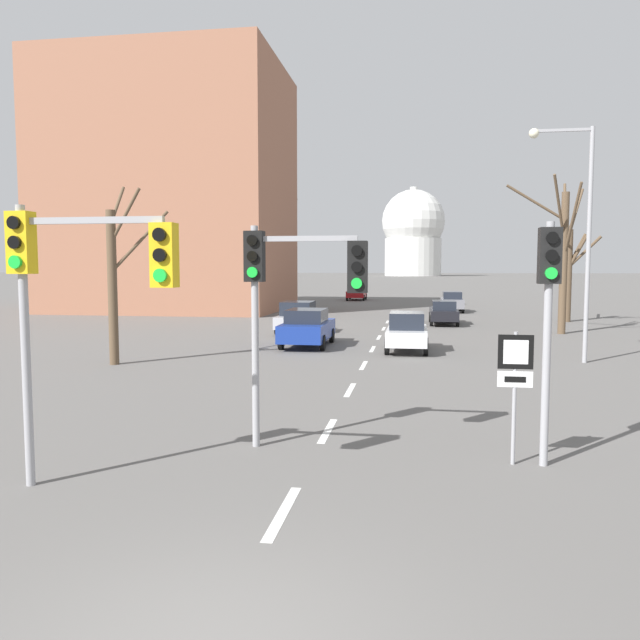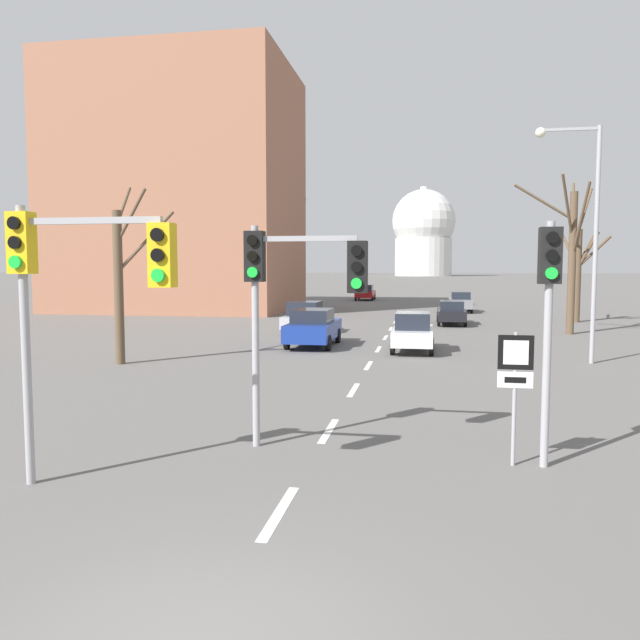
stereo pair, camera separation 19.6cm
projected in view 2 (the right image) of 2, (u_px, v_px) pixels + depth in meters
The scene contains 25 objects.
lane_stripe_0 at pixel (279, 512), 8.85m from camera, with size 0.16×2.00×0.01m, color silver.
lane_stripe_1 at pixel (329, 431), 13.27m from camera, with size 0.16×2.00×0.01m, color silver.
lane_stripe_2 at pixel (354, 390), 17.69m from camera, with size 0.16×2.00×0.01m, color silver.
lane_stripe_3 at pixel (368, 365), 22.11m from camera, with size 0.16×2.00×0.01m, color silver.
lane_stripe_4 at pixel (378, 349), 26.53m from camera, with size 0.16×2.00×0.01m, color silver.
lane_stripe_5 at pixel (385, 337), 30.94m from camera, with size 0.16×2.00×0.01m, color silver.
lane_stripe_6 at pixel (391, 329), 35.36m from camera, with size 0.16×2.00×0.01m, color silver.
lane_stripe_7 at pixel (395, 322), 39.78m from camera, with size 0.16×2.00×0.01m, color silver.
traffic_signal_near_right at pixel (549, 296), 10.63m from camera, with size 0.36×0.34×4.25m.
traffic_signal_centre_tall at pixel (292, 281), 11.75m from camera, with size 2.32×0.34×4.26m.
traffic_signal_near_left at pixel (72, 274), 9.60m from camera, with size 2.69×0.34×4.43m.
route_sign_post at pixel (515, 376), 10.81m from camera, with size 0.60×0.08×2.36m.
street_lamp_right at pixel (585, 219), 22.24m from camera, with size 2.26×0.36×8.46m.
sedan_near_left at pixel (365, 292), 66.54m from camera, with size 1.93×4.55×1.65m.
sedan_near_right at pixel (413, 332), 25.75m from camera, with size 1.70×3.96×1.64m.
sedan_mid_centre at pixel (451, 312), 38.01m from camera, with size 1.70×4.58×1.46m.
sedan_far_left at pixel (313, 327), 27.51m from camera, with size 1.96×4.60×1.65m.
sedan_far_right at pixel (305, 317), 33.10m from camera, with size 1.95×4.19×1.68m.
sedan_distant_centre at pixel (460, 302), 48.65m from camera, with size 1.74×4.38×1.60m.
bare_tree_left_near at pixel (282, 249), 53.87m from camera, with size 3.29×5.96×9.94m.
bare_tree_right_near at pixel (572, 251), 32.16m from camera, with size 4.45×4.10×8.07m.
bare_tree_left_far at pixel (121, 279), 22.29m from camera, with size 1.97×1.67×6.50m.
bare_tree_right_far at pixel (578, 270), 39.44m from camera, with size 2.73×4.02×6.11m.
capitol_dome at pixel (424, 233), 258.20m from camera, with size 25.94×25.94×36.64m.
apartment_block_left at pixel (181, 190), 50.96m from camera, with size 18.00×14.00×19.57m, color #9E664C.
Camera 2 is at (2.03, -5.05, 3.47)m, focal length 35.00 mm.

